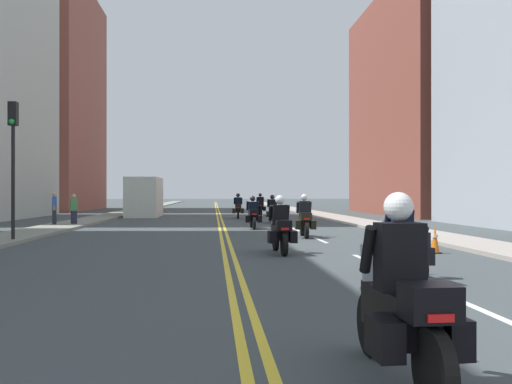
{
  "coord_description": "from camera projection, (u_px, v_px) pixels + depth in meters",
  "views": [
    {
      "loc": [
        -0.42,
        0.26,
        1.65
      ],
      "look_at": [
        2.01,
        32.3,
        1.75
      ],
      "focal_mm": 39.54,
      "sensor_mm": 36.0,
      "label": 1
    }
  ],
  "objects": [
    {
      "name": "sidewalk_left",
      "position": [
        125.0,
        213.0,
        47.03
      ],
      "size": [
        2.15,
        144.0,
        0.12
      ],
      "primitive_type": "cube",
      "color": "gray",
      "rests_on": "ground"
    },
    {
      "name": "ground_plane",
      "position": [
        218.0,
        213.0,
        47.63
      ],
      "size": [
        264.0,
        264.0,
        0.0
      ],
      "primitive_type": "plane",
      "color": "#3E4648"
    },
    {
      "name": "motorcycle_1",
      "position": [
        403.0,
        246.0,
        10.84
      ],
      "size": [
        0.78,
        2.28,
        1.61
      ],
      "rotation": [
        0.0,
        0.0,
        0.05
      ],
      "color": "black",
      "rests_on": "ground"
    },
    {
      "name": "motorcycle_0",
      "position": [
        403.0,
        307.0,
        4.86
      ],
      "size": [
        0.77,
        2.18,
        1.67
      ],
      "rotation": [
        0.0,
        0.0,
        0.03
      ],
      "color": "black",
      "rests_on": "ground"
    },
    {
      "name": "motorcycle_4",
      "position": [
        253.0,
        215.0,
        26.48
      ],
      "size": [
        0.77,
        2.22,
        1.55
      ],
      "rotation": [
        0.0,
        0.0,
        0.02
      ],
      "color": "black",
      "rests_on": "ground"
    },
    {
      "name": "pedestrian_2",
      "position": [
        54.0,
        209.0,
        28.18
      ],
      "size": [
        0.3,
        0.5,
        1.73
      ],
      "rotation": [
        0.0,
        0.0,
        4.95
      ],
      "color": "#24262F",
      "rests_on": "ground"
    },
    {
      "name": "centreline_yellow_inner",
      "position": [
        217.0,
        213.0,
        47.62
      ],
      "size": [
        0.12,
        132.0,
        0.01
      ],
      "primitive_type": "cube",
      "color": "yellow",
      "rests_on": "ground"
    },
    {
      "name": "parked_truck",
      "position": [
        145.0,
        199.0,
        40.88
      ],
      "size": [
        2.2,
        6.5,
        2.8
      ],
      "color": "silver",
      "rests_on": "ground"
    },
    {
      "name": "lane_dashes_white",
      "position": [
        287.0,
        226.0,
        28.94
      ],
      "size": [
        0.14,
        56.4,
        0.01
      ],
      "color": "silver",
      "rests_on": "ground"
    },
    {
      "name": "motorcycle_6",
      "position": [
        238.0,
        208.0,
        37.44
      ],
      "size": [
        0.77,
        2.24,
        1.68
      ],
      "rotation": [
        0.0,
        0.0,
        -0.03
      ],
      "color": "black",
      "rests_on": "ground"
    },
    {
      "name": "motorcycle_5",
      "position": [
        273.0,
        211.0,
        32.11
      ],
      "size": [
        0.76,
        2.21,
        1.6
      ],
      "rotation": [
        0.0,
        0.0,
        -0.01
      ],
      "color": "black",
      "rests_on": "ground"
    },
    {
      "name": "sidewalk_right",
      "position": [
        310.0,
        212.0,
        48.22
      ],
      "size": [
        2.15,
        144.0,
        0.12
      ],
      "primitive_type": "cube",
      "color": "#A1988F",
      "rests_on": "ground"
    },
    {
      "name": "motorcycle_7",
      "position": [
        260.0,
        207.0,
        42.77
      ],
      "size": [
        0.76,
        2.3,
        1.69
      ],
      "rotation": [
        0.0,
        0.0,
        -0.0
      ],
      "color": "black",
      "rests_on": "ground"
    },
    {
      "name": "pedestrian_1",
      "position": [
        74.0,
        210.0,
        28.66
      ],
      "size": [
        0.42,
        0.35,
        1.64
      ],
      "rotation": [
        0.0,
        0.0,
        3.56
      ],
      "color": "#262336",
      "rests_on": "ground"
    },
    {
      "name": "motorcycle_2",
      "position": [
        280.0,
        230.0,
        15.51
      ],
      "size": [
        0.78,
        2.12,
        1.61
      ],
      "rotation": [
        0.0,
        0.0,
        0.04
      ],
      "color": "black",
      "rests_on": "ground"
    },
    {
      "name": "traffic_cone_0",
      "position": [
        435.0,
        240.0,
        15.6
      ],
      "size": [
        0.31,
        0.31,
        0.75
      ],
      "color": "black",
      "rests_on": "ground"
    },
    {
      "name": "building_right_2",
      "position": [
        416.0,
        105.0,
        45.3
      ],
      "size": [
        6.35,
        18.81,
        17.53
      ],
      "color": "brown",
      "rests_on": "ground"
    },
    {
      "name": "motorcycle_3",
      "position": [
        305.0,
        220.0,
        21.28
      ],
      "size": [
        0.78,
        2.12,
        1.64
      ],
      "rotation": [
        0.0,
        0.0,
        -0.05
      ],
      "color": "black",
      "rests_on": "ground"
    },
    {
      "name": "centreline_yellow_outer",
      "position": [
        220.0,
        213.0,
        47.63
      ],
      "size": [
        0.12,
        132.0,
        0.01
      ],
      "primitive_type": "cube",
      "color": "yellow",
      "rests_on": "ground"
    },
    {
      "name": "traffic_light_near",
      "position": [
        13.0,
        146.0,
        18.94
      ],
      "size": [
        0.28,
        0.38,
        4.75
      ],
      "color": "black",
      "rests_on": "ground"
    },
    {
      "name": "building_left_2",
      "position": [
        40.0,
        99.0,
        55.97
      ],
      "size": [
        9.84,
        16.99,
        22.11
      ],
      "color": "#975143",
      "rests_on": "ground"
    }
  ]
}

